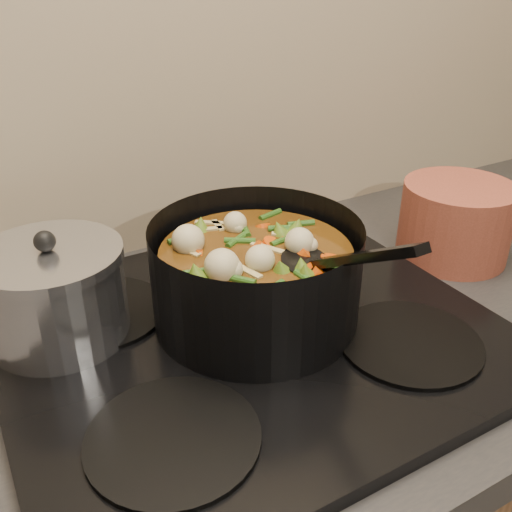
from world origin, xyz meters
TOP-DOWN VIEW (x-y plane):
  - stovetop at (0.00, 1.93)m, footprint 0.62×0.54m
  - stockpot at (0.02, 1.95)m, footprint 0.31×0.39m
  - saucepan at (-0.21, 2.04)m, footprint 0.18×0.18m
  - terracotta_crock at (0.41, 1.97)m, footprint 0.19×0.19m

SIDE VIEW (x-z plane):
  - stovetop at x=0.00m, z-range 0.91..0.93m
  - terracotta_crock at x=0.41m, z-range 0.91..1.04m
  - saucepan at x=-0.21m, z-range 0.92..1.06m
  - stockpot at x=0.02m, z-range 0.89..1.09m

